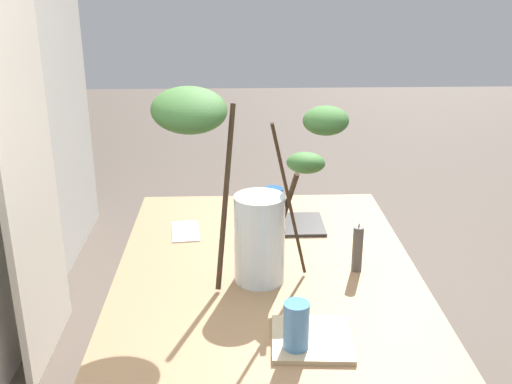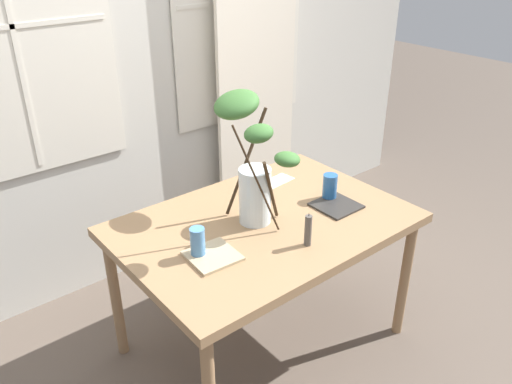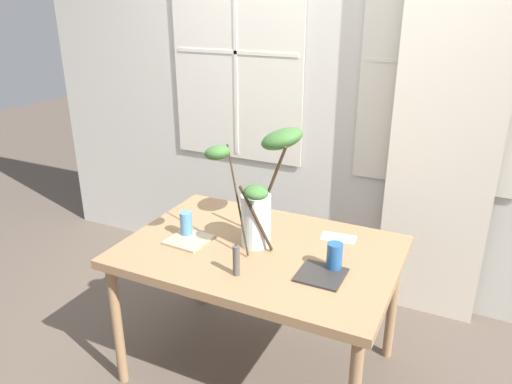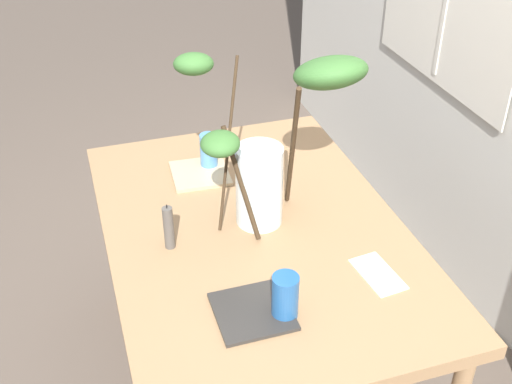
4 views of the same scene
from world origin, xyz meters
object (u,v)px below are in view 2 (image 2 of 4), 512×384
Objects in this scene: drinking_glass_blue_right at (330,187)px; plate_square_right at (336,205)px; dining_table at (264,233)px; plate_square_left at (212,256)px; vase_with_branches at (251,163)px; pillar_candle at (308,231)px; drinking_glass_blue_left at (198,242)px.

plate_square_right is at bearing -112.58° from drinking_glass_blue_right.
dining_table is at bearing 161.61° from plate_square_right.
dining_table is 0.38m from plate_square_left.
vase_with_branches is (-0.02, 0.07, 0.35)m from dining_table.
vase_with_branches is 4.50× the size of drinking_glass_blue_right.
plate_square_right is (-0.03, -0.08, -0.06)m from drinking_glass_blue_right.
vase_with_branches is 2.95× the size of plate_square_right.
pillar_candle is (0.01, -0.28, 0.14)m from dining_table.
drinking_glass_blue_left is at bearing -173.34° from dining_table.
vase_with_branches is at bearing 25.31° from plate_square_left.
dining_table is 6.65× the size of plate_square_right.
drinking_glass_blue_left is 0.48m from pillar_candle.
vase_with_branches is 0.45m from drinking_glass_blue_left.
plate_square_right is (0.39, -0.19, -0.28)m from vase_with_branches.
vase_with_branches is 3.81× the size of pillar_candle.
vase_with_branches is at bearing 165.44° from drinking_glass_blue_right.
drinking_glass_blue_left is at bearing 132.17° from plate_square_left.
pillar_candle is (0.42, -0.23, 0.01)m from drinking_glass_blue_left.
plate_square_right reaches higher than dining_table.
drinking_glass_blue_right is 0.85× the size of pillar_candle.
plate_square_left is at bearing 177.74° from plate_square_right.
pillar_candle is (-0.35, -0.16, 0.07)m from plate_square_right.
vase_with_branches is 0.47m from plate_square_left.
dining_table is at bearing 14.22° from plate_square_left.
dining_table is 10.04× the size of drinking_glass_blue_left.
plate_square_right is at bearing -18.39° from dining_table.
plate_square_left is (-0.37, -0.09, 0.07)m from dining_table.
pillar_candle is at bearing -84.02° from vase_with_branches.
drinking_glass_blue_right is at bearing 0.47° from drinking_glass_blue_left.
dining_table is at bearing 92.62° from pillar_candle.
plate_square_right is at bearing -2.26° from plate_square_left.
vase_with_branches is 0.49m from drinking_glass_blue_right.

